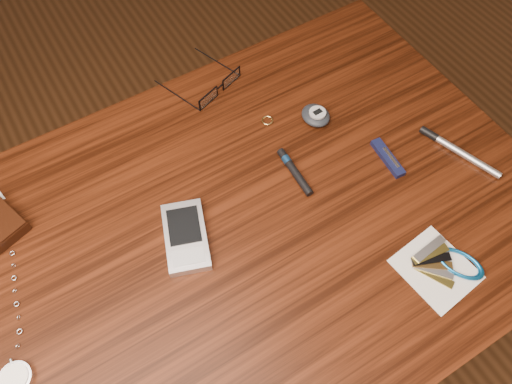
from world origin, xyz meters
TOP-DOWN VIEW (x-y plane):
  - ground at (0.00, 0.00)m, footprint 3.80×3.80m
  - desk at (0.00, 0.00)m, footprint 1.00×0.70m
  - eyeglasses at (0.10, 0.28)m, footprint 0.15×0.15m
  - gold_ring at (0.14, 0.16)m, footprint 0.03×0.03m
  - pocket_watch at (-0.39, -0.04)m, footprint 0.08×0.28m
  - pda_phone at (-0.10, 0.03)m, footprint 0.10×0.14m
  - pedometer at (0.22, 0.12)m, footprint 0.05×0.06m
  - notepad_keys at (0.22, -0.23)m, footprint 0.13×0.12m
  - pocket_knife at (0.28, -0.02)m, footprint 0.03×0.08m
  - silver_pen at (0.39, -0.06)m, footprint 0.06×0.15m
  - black_blue_pen at (0.12, 0.04)m, footprint 0.02×0.10m

SIDE VIEW (x-z plane):
  - ground at x=0.00m, z-range 0.00..0.00m
  - desk at x=0.00m, z-range 0.27..1.02m
  - gold_ring at x=0.14m, z-range 0.75..0.75m
  - notepad_keys at x=0.22m, z-range 0.75..0.76m
  - pocket_knife at x=0.28m, z-range 0.75..0.76m
  - pocket_watch at x=-0.39m, z-range 0.75..0.76m
  - silver_pen at x=0.39m, z-range 0.75..0.76m
  - black_blue_pen at x=0.12m, z-range 0.75..0.76m
  - pda_phone at x=-0.10m, z-range 0.75..0.77m
  - pedometer at x=0.22m, z-range 0.75..0.77m
  - eyeglasses at x=0.10m, z-range 0.75..0.77m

